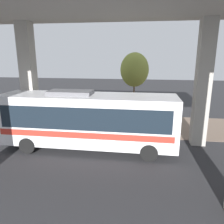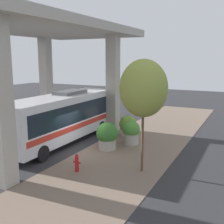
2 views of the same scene
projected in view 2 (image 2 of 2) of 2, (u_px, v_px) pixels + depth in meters
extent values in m
plane|color=#2D2D30|center=(80.00, 151.00, 18.62)|extent=(80.00, 80.00, 0.00)
cube|color=#7A6656|center=(121.00, 158.00, 17.30)|extent=(6.00, 40.00, 0.02)
cube|color=#ADA89E|center=(113.00, 84.00, 23.24)|extent=(0.90, 0.90, 7.97)
cube|color=#ADA89E|center=(0.00, 104.00, 12.94)|extent=(0.90, 0.90, 7.97)
cube|color=#ADA89E|center=(46.00, 81.00, 26.32)|extent=(0.90, 0.90, 7.97)
cube|color=#ADA89E|center=(28.00, 25.00, 18.82)|extent=(9.40, 19.73, 0.60)
cube|color=silver|center=(62.00, 116.00, 20.30)|extent=(2.68, 10.76, 3.02)
cube|color=#19232D|center=(62.00, 111.00, 20.23)|extent=(2.72, 9.90, 1.33)
cube|color=red|center=(63.00, 124.00, 20.41)|extent=(2.72, 10.23, 0.36)
cube|color=slate|center=(70.00, 92.00, 20.93)|extent=(1.34, 2.69, 0.24)
cylinder|color=black|center=(42.00, 153.00, 16.71)|extent=(0.28, 1.00, 1.00)
cylinder|color=black|center=(11.00, 148.00, 17.82)|extent=(0.28, 1.00, 1.00)
cylinder|color=black|center=(101.00, 127.00, 23.09)|extent=(0.28, 1.00, 1.00)
cylinder|color=black|center=(75.00, 124.00, 24.20)|extent=(0.28, 1.00, 1.00)
cylinder|color=#B21919|center=(77.00, 165.00, 15.20)|extent=(0.21, 0.21, 0.84)
sphere|color=#B21919|center=(77.00, 156.00, 15.10)|extent=(0.20, 0.20, 0.20)
cylinder|color=#B21919|center=(79.00, 163.00, 15.10)|extent=(0.13, 0.09, 0.09)
cylinder|color=#B21919|center=(74.00, 162.00, 15.24)|extent=(0.13, 0.09, 0.09)
cylinder|color=#ADA89E|center=(128.00, 132.00, 22.24)|extent=(1.08, 1.08, 0.62)
sphere|color=olive|center=(128.00, 124.00, 22.11)|extent=(1.35, 1.35, 1.35)
sphere|color=orange|center=(127.00, 126.00, 22.31)|extent=(0.38, 0.38, 0.38)
cylinder|color=#ADA89E|center=(131.00, 139.00, 20.16)|extent=(1.07, 1.07, 0.77)
sphere|color=#4C8C38|center=(131.00, 129.00, 20.03)|extent=(1.23, 1.23, 1.23)
sphere|color=#BF334C|center=(130.00, 131.00, 20.22)|extent=(0.38, 0.38, 0.38)
cylinder|color=#ADA89E|center=(107.00, 144.00, 18.96)|extent=(1.17, 1.17, 0.73)
sphere|color=#38722D|center=(107.00, 133.00, 18.81)|extent=(1.47, 1.47, 1.47)
sphere|color=orange|center=(106.00, 136.00, 19.03)|extent=(0.41, 0.41, 0.41)
cylinder|color=brown|center=(142.00, 138.00, 14.98)|extent=(0.13, 0.13, 3.80)
ellipsoid|color=olive|center=(143.00, 88.00, 14.48)|extent=(2.52, 2.52, 3.02)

